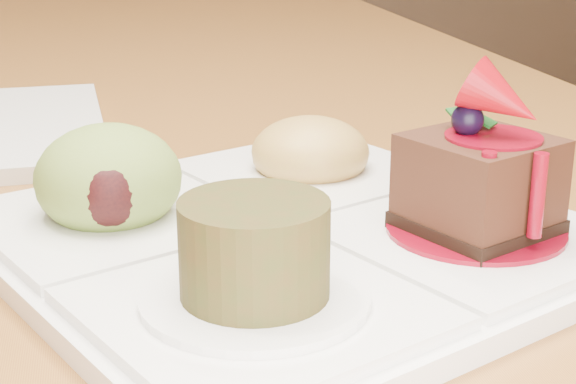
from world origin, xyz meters
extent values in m
cube|color=brown|center=(0.00, 0.00, 0.73)|extent=(1.00, 1.80, 0.04)
cylinder|color=brown|center=(0.44, 0.84, 0.35)|extent=(0.06, 0.06, 0.71)
cube|color=white|center=(0.13, -0.58, 0.76)|extent=(0.38, 0.38, 0.01)
cube|color=white|center=(0.22, -0.61, 0.77)|extent=(0.18, 0.18, 0.01)
cube|color=white|center=(0.09, -0.67, 0.77)|extent=(0.18, 0.18, 0.01)
cube|color=white|center=(0.03, -0.55, 0.77)|extent=(0.18, 0.18, 0.01)
cube|color=white|center=(0.16, -0.49, 0.77)|extent=(0.18, 0.18, 0.01)
cylinder|color=maroon|center=(0.22, -0.61, 0.77)|extent=(0.09, 0.09, 0.00)
cube|color=black|center=(0.22, -0.61, 0.77)|extent=(0.09, 0.09, 0.01)
cube|color=#371A0F|center=(0.22, -0.61, 0.80)|extent=(0.08, 0.08, 0.04)
cylinder|color=maroon|center=(0.22, -0.61, 0.82)|extent=(0.05, 0.05, 0.00)
sphere|color=black|center=(0.21, -0.61, 0.83)|extent=(0.02, 0.02, 0.02)
cone|color=maroon|center=(0.22, -0.62, 0.84)|extent=(0.05, 0.05, 0.04)
cube|color=#114715|center=(0.22, -0.60, 0.83)|extent=(0.02, 0.02, 0.01)
cube|color=#114715|center=(0.21, -0.60, 0.83)|extent=(0.01, 0.02, 0.01)
cylinder|color=maroon|center=(0.21, -0.65, 0.80)|extent=(0.01, 0.01, 0.05)
cylinder|color=maroon|center=(0.23, -0.65, 0.80)|extent=(0.01, 0.01, 0.04)
cylinder|color=maroon|center=(0.18, -0.61, 0.80)|extent=(0.01, 0.01, 0.04)
cylinder|color=white|center=(0.09, -0.67, 0.77)|extent=(0.10, 0.10, 0.00)
cylinder|color=#3D2911|center=(0.09, -0.67, 0.79)|extent=(0.06, 0.06, 0.04)
cylinder|color=#411E0E|center=(0.09, -0.67, 0.81)|extent=(0.05, 0.05, 0.00)
ellipsoid|color=olive|center=(0.03, -0.55, 0.79)|extent=(0.08, 0.08, 0.06)
ellipsoid|color=black|center=(0.03, -0.57, 0.79)|extent=(0.04, 0.03, 0.04)
ellipsoid|color=#A1703A|center=(0.16, -0.49, 0.78)|extent=(0.08, 0.08, 0.05)
cube|color=#BE3E0D|center=(0.17, -0.48, 0.78)|extent=(0.02, 0.02, 0.02)
cube|color=#437619|center=(0.16, -0.47, 0.78)|extent=(0.02, 0.02, 0.02)
cube|color=#BE3E0D|center=(0.15, -0.48, 0.78)|extent=(0.02, 0.02, 0.01)
cube|color=#437619|center=(0.14, -0.49, 0.78)|extent=(0.02, 0.02, 0.02)
cube|color=#BE3E0D|center=(0.15, -0.50, 0.78)|extent=(0.02, 0.02, 0.02)
cube|color=#437619|center=(0.16, -0.50, 0.79)|extent=(0.02, 0.02, 0.02)
cube|color=#BE3E0D|center=(0.17, -0.50, 0.78)|extent=(0.02, 0.02, 0.02)
camera|label=1|loc=(0.03, -1.01, 0.93)|focal=55.00mm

